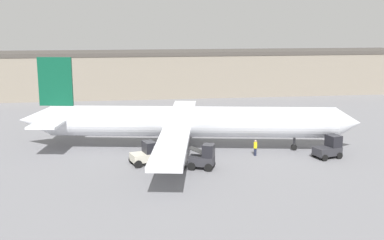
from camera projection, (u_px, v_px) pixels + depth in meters
The scene contains 7 objects.
ground_plane at pixel (192, 149), 56.49m from camera, with size 400.00×400.00×0.00m, color slate.
terminal_building at pixel (199, 73), 97.07m from camera, with size 83.92×11.01×8.86m.
airplane at pixel (184, 122), 55.87m from camera, with size 39.72×33.46×10.71m.
ground_crew_worker at pixel (255, 147), 53.56m from camera, with size 0.40×0.40×1.81m.
baggage_tug at pixel (329, 148), 52.74m from camera, with size 3.24×2.67×2.49m.
belt_loader_truck at pixel (203, 158), 48.73m from camera, with size 3.04×2.59×2.61m.
pushback_tug at pixel (145, 154), 50.31m from camera, with size 3.04×2.78×2.41m.
Camera 1 is at (-7.54, -54.08, 14.87)m, focal length 45.00 mm.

